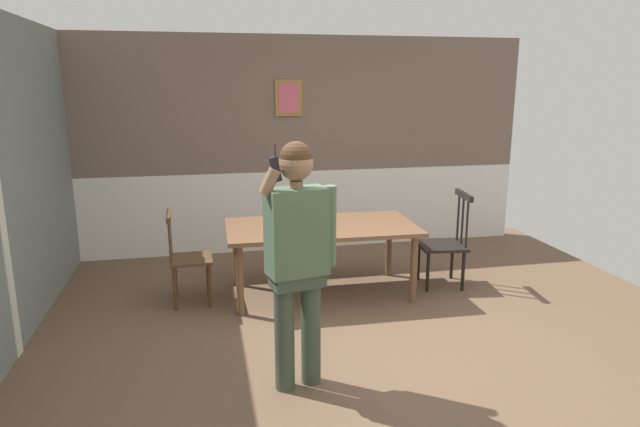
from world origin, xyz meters
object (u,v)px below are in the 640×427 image
chair_near_window (187,258)px  person_figure (298,249)px  dining_table (321,232)px  chair_by_doorway (445,242)px

chair_near_window → person_figure: size_ratio=0.52×
person_figure → dining_table: bearing=-119.3°
chair_by_doorway → person_figure: bearing=139.2°
chair_near_window → dining_table: bearing=87.3°
chair_by_doorway → person_figure: (-1.87, -1.68, 0.54)m
dining_table → person_figure: bearing=-107.3°
chair_near_window → chair_by_doorway: size_ratio=0.91×
dining_table → chair_by_doorway: size_ratio=1.90×
dining_table → person_figure: person_figure is taller
dining_table → person_figure: size_ratio=1.09×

